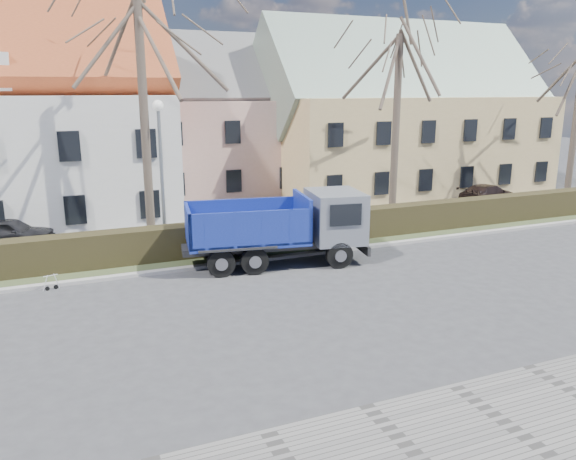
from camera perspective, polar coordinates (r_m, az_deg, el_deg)
name	(u,v)px	position (r m, az deg, el deg)	size (l,w,h in m)	color
ground	(265,308)	(17.28, -2.31, -7.92)	(120.00, 120.00, 0.00)	#3B3B3D
curb_far	(223,264)	(21.39, -6.63, -3.45)	(80.00, 0.30, 0.12)	#A19D98
grass_strip	(212,253)	(22.87, -7.75, -2.35)	(80.00, 3.00, 0.10)	#3B4728
hedge	(213,240)	(22.52, -7.66, -1.02)	(60.00, 0.90, 1.30)	black
building_pink	(214,129)	(36.39, -7.55, 10.10)	(10.80, 8.80, 8.00)	#CF9F92
building_yellow	(401,124)	(38.66, 11.41, 10.55)	(18.80, 10.80, 8.50)	tan
tree_1	(143,93)	(23.80, -14.53, 13.31)	(9.20, 9.20, 12.65)	#4F4237
tree_2	(397,110)	(28.22, 10.98, 11.88)	(8.00, 8.00, 11.00)	#4F4237
dump_truck	(270,228)	(21.08, -1.82, 0.17)	(7.00, 2.60, 2.80)	navy
streetlight	(162,178)	(22.63, -12.68, 5.13)	(0.48, 0.48, 6.16)	gray
cart_frame	(45,283)	(20.20, -23.44, -4.93)	(0.64, 0.37, 0.59)	silver
parked_car_a	(9,232)	(26.42, -26.51, -0.21)	(1.46, 3.63, 1.24)	black
parked_car_b	(487,195)	(34.15, 19.60, 3.40)	(1.71, 4.21, 1.22)	black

